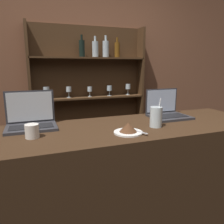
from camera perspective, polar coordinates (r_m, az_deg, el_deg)
bar_counter at (r=1.69m, az=2.56°, el=-20.70°), size 2.09×0.63×1.02m
back_wall at (r=2.77m, az=-8.76°, el=10.33°), size 7.00×0.06×2.70m
back_shelf at (r=2.75m, az=-5.86°, el=3.03°), size 1.40×0.18×1.89m
laptop_near at (r=1.55m, az=-20.40°, el=-1.87°), size 0.32×0.23×0.24m
laptop_far at (r=1.81m, az=14.14°, el=0.17°), size 0.29×0.25×0.22m
cake_plate at (r=1.33m, az=4.27°, el=-4.42°), size 0.18×0.18×0.07m
water_glass at (r=1.49m, az=11.41°, el=-1.27°), size 0.08×0.08×0.19m
coffee_cup at (r=1.33m, az=-20.18°, el=-4.69°), size 0.08×0.08×0.08m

